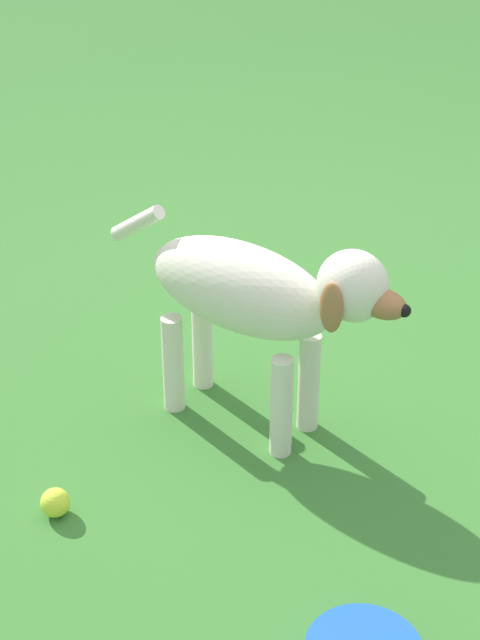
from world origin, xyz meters
TOP-DOWN VIEW (x-y plane):
  - ground at (0.00, 0.00)m, footprint 14.00×14.00m
  - dog at (-0.21, -0.24)m, footprint 0.58×0.63m
  - tennis_ball_1 at (-0.72, -0.46)m, footprint 0.07×0.07m

SIDE VIEW (x-z plane):
  - ground at x=0.00m, z-range 0.00..0.00m
  - tennis_ball_1 at x=-0.72m, z-range 0.00..0.07m
  - dog at x=-0.21m, z-range 0.09..0.64m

